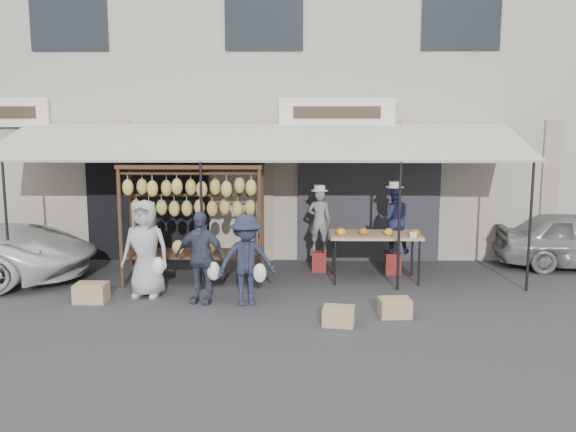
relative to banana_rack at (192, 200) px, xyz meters
name	(u,v)px	position (x,y,z in m)	size (l,w,h in m)	color
ground_plane	(254,309)	(1.22, -1.54, -1.57)	(90.00, 90.00, 0.00)	#2D2D30
shophouse	(271,92)	(1.22, 4.96, 2.07)	(24.00, 6.15, 7.30)	#A29A8D
awning	(262,143)	(1.23, 0.74, 1.00)	(10.00, 2.35, 2.92)	beige
banana_rack	(192,200)	(0.00, 0.00, 0.00)	(2.60, 0.90, 2.24)	#352213
produce_table	(375,236)	(3.38, 0.25, -0.71)	(1.70, 0.90, 1.04)	tan
vendor_left	(319,220)	(2.35, 0.98, -0.54)	(0.46, 0.30, 1.26)	gray
vendor_right	(394,219)	(3.80, 0.80, -0.48)	(0.65, 0.50, 1.33)	#1B1E3F
customer_left	(146,249)	(-0.68, -0.87, -0.73)	(0.82, 0.54, 1.69)	#999999
customer_mid	(201,257)	(0.32, -1.19, -0.80)	(0.90, 0.38, 1.54)	#393E53
customer_right	(246,260)	(1.09, -1.31, -0.82)	(0.98, 0.56, 1.51)	#1F2538
stool_left	(319,261)	(2.35, 0.98, -1.37)	(0.28, 0.28, 0.40)	maroon
stool_right	(393,263)	(3.80, 0.80, -1.36)	(0.30, 0.30, 0.42)	maroon
crate_near_a	(339,316)	(2.55, -2.33, -1.43)	(0.46, 0.35, 0.28)	tan
crate_near_b	(395,308)	(3.45, -1.90, -1.43)	(0.48, 0.36, 0.29)	tan
crate_far	(91,293)	(-1.54, -1.21, -1.41)	(0.53, 0.40, 0.32)	tan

